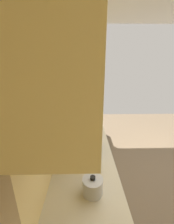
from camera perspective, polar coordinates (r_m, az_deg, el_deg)
name	(u,v)px	position (r m, az deg, el deg)	size (l,w,h in m)	color
ground_plane	(158,180)	(2.87, 27.40, -23.68)	(6.59, 6.59, 0.00)	brown
wall_back	(57,99)	(1.90, -12.19, 5.13)	(4.24, 0.12, 2.82)	#E7C577
counter_run	(85,181)	(1.97, -1.01, -26.62)	(3.24, 0.63, 0.89)	beige
upper_cabinets	(70,54)	(1.39, -7.14, 22.73)	(2.19, 0.34, 0.72)	beige
oven_range	(85,121)	(3.61, -0.70, -3.66)	(0.69, 0.67, 1.07)	#B7BABF
microwave	(83,138)	(1.63, -1.78, -10.89)	(0.47, 0.37, 0.30)	white
bowl	(88,120)	(2.45, 0.29, -3.28)	(0.14, 0.14, 0.05)	gold
kettle	(93,186)	(1.21, 2.34, -28.19)	(0.22, 0.16, 0.16)	#B7BABF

